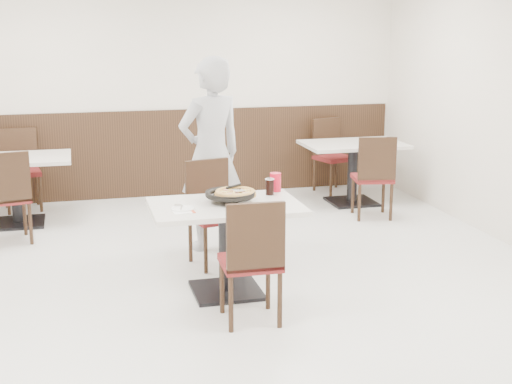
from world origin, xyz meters
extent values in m
plane|color=#B3B3AE|center=(0.00, 0.00, 0.00)|extent=(7.00, 7.00, 0.00)
cube|color=beige|center=(0.00, 3.50, 1.40)|extent=(6.00, 0.04, 2.80)
cube|color=beige|center=(0.00, -3.50, 1.40)|extent=(6.00, 0.04, 2.80)
cube|color=black|center=(0.00, 3.48, 0.55)|extent=(5.90, 0.03, 1.10)
cylinder|color=black|center=(0.04, 0.02, 0.77)|extent=(0.14, 0.14, 0.04)
cylinder|color=black|center=(0.04, 0.02, 0.79)|extent=(0.33, 0.33, 0.01)
cylinder|color=#D6A14F|center=(0.08, 0.02, 0.81)|extent=(0.35, 0.35, 0.02)
cube|color=silver|center=(0.11, 0.03, 0.84)|extent=(0.09, 0.11, 0.00)
cube|color=white|center=(-0.39, -0.18, 0.75)|extent=(0.16, 0.16, 0.00)
cylinder|color=white|center=(-0.38, -0.13, 0.76)|extent=(0.18, 0.18, 0.01)
cube|color=silver|center=(-0.38, -0.12, 0.77)|extent=(0.05, 0.14, 0.00)
cylinder|color=black|center=(0.41, 0.19, 0.81)|extent=(0.07, 0.07, 0.13)
cylinder|color=red|center=(0.50, 0.30, 0.83)|extent=(0.10, 0.10, 0.16)
imported|color=#B1B2B7|center=(0.11, 1.20, 0.93)|extent=(0.79, 0.66, 1.86)
camera|label=1|loc=(-1.15, -5.45, 2.16)|focal=50.00mm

